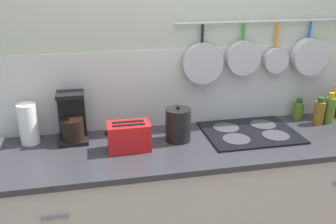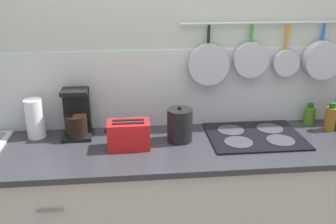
{
  "view_description": "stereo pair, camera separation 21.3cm",
  "coord_description": "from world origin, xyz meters",
  "px_view_note": "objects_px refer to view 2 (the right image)",
  "views": [
    {
      "loc": [
        -0.58,
        -1.96,
        1.86
      ],
      "look_at": [
        -0.17,
        0.0,
        1.11
      ],
      "focal_mm": 40.0,
      "sensor_mm": 36.0,
      "label": 1
    },
    {
      "loc": [
        -0.37,
        -1.99,
        1.86
      ],
      "look_at": [
        -0.17,
        0.0,
        1.11
      ],
      "focal_mm": 40.0,
      "sensor_mm": 36.0,
      "label": 2
    }
  ],
  "objects_px": {
    "coffee_maker": "(77,117)",
    "bottle_vinegar": "(331,118)",
    "kettle": "(180,125)",
    "toaster": "(129,135)",
    "bottle_sesame_oil": "(310,115)",
    "paper_towel_roll": "(35,118)"
  },
  "relations": [
    {
      "from": "kettle",
      "to": "bottle_sesame_oil",
      "type": "relative_size",
      "value": 1.57
    },
    {
      "from": "bottle_sesame_oil",
      "to": "bottle_vinegar",
      "type": "xyz_separation_m",
      "value": [
        0.08,
        -0.12,
        0.02
      ]
    },
    {
      "from": "toaster",
      "to": "bottle_vinegar",
      "type": "height_order",
      "value": "bottle_vinegar"
    },
    {
      "from": "paper_towel_roll",
      "to": "bottle_sesame_oil",
      "type": "xyz_separation_m",
      "value": [
        1.78,
        0.04,
        -0.06
      ]
    },
    {
      "from": "paper_towel_roll",
      "to": "kettle",
      "type": "height_order",
      "value": "paper_towel_roll"
    },
    {
      "from": "coffee_maker",
      "to": "bottle_sesame_oil",
      "type": "distance_m",
      "value": 1.53
    },
    {
      "from": "toaster",
      "to": "bottle_sesame_oil",
      "type": "bearing_deg",
      "value": 11.67
    },
    {
      "from": "toaster",
      "to": "bottle_vinegar",
      "type": "xyz_separation_m",
      "value": [
        1.3,
        0.13,
        0.0
      ]
    },
    {
      "from": "kettle",
      "to": "bottle_sesame_oil",
      "type": "xyz_separation_m",
      "value": [
        0.91,
        0.18,
        -0.04
      ]
    },
    {
      "from": "paper_towel_roll",
      "to": "bottle_sesame_oil",
      "type": "distance_m",
      "value": 1.79
    },
    {
      "from": "bottle_vinegar",
      "to": "kettle",
      "type": "bearing_deg",
      "value": -176.38
    },
    {
      "from": "coffee_maker",
      "to": "bottle_vinegar",
      "type": "relative_size",
      "value": 1.63
    },
    {
      "from": "paper_towel_roll",
      "to": "toaster",
      "type": "xyz_separation_m",
      "value": [
        0.57,
        -0.21,
        -0.04
      ]
    },
    {
      "from": "toaster",
      "to": "bottle_sesame_oil",
      "type": "xyz_separation_m",
      "value": [
        1.21,
        0.25,
        -0.02
      ]
    },
    {
      "from": "toaster",
      "to": "paper_towel_roll",
      "type": "bearing_deg",
      "value": 159.73
    },
    {
      "from": "kettle",
      "to": "bottle_vinegar",
      "type": "bearing_deg",
      "value": 3.62
    },
    {
      "from": "coffee_maker",
      "to": "kettle",
      "type": "distance_m",
      "value": 0.64
    },
    {
      "from": "paper_towel_roll",
      "to": "kettle",
      "type": "bearing_deg",
      "value": -9.16
    },
    {
      "from": "coffee_maker",
      "to": "bottle_sesame_oil",
      "type": "xyz_separation_m",
      "value": [
        1.53,
        0.05,
        -0.06
      ]
    },
    {
      "from": "paper_towel_roll",
      "to": "kettle",
      "type": "distance_m",
      "value": 0.89
    },
    {
      "from": "toaster",
      "to": "bottle_vinegar",
      "type": "relative_size",
      "value": 1.39
    },
    {
      "from": "coffee_maker",
      "to": "kettle",
      "type": "bearing_deg",
      "value": -12.12
    }
  ]
}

